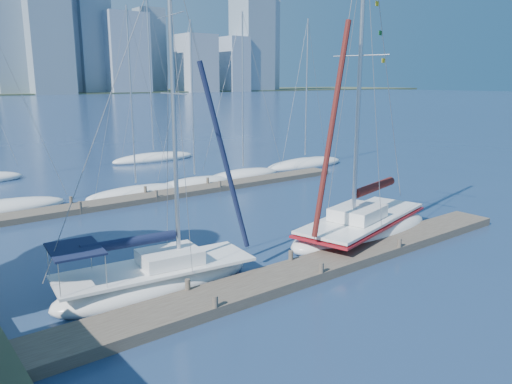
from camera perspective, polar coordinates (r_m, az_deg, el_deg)
ground at (r=20.84m, az=5.66°, el=-9.42°), size 700.00×700.00×0.00m
near_dock at (r=20.76m, az=5.67°, el=-8.91°), size 26.00×2.00×0.40m
far_dock at (r=34.49m, az=-10.42°, el=-0.33°), size 30.00×1.80×0.36m
sailboat_navy at (r=19.40m, az=-11.36°, el=-7.97°), size 8.24×3.50×13.14m
sailboat_maroon at (r=25.70m, az=12.16°, el=-2.57°), size 9.90×5.28×15.95m
bg_boat_2 at (r=35.55m, az=-13.52°, el=0.01°), size 7.37×4.42×12.83m
bg_boat_3 at (r=37.77m, az=-7.01°, el=1.02°), size 6.36×2.34×12.29m
bg_boat_4 at (r=40.70m, az=-1.47°, el=1.98°), size 7.17×3.83×13.28m
bg_boat_5 at (r=46.18m, az=5.62°, el=3.21°), size 9.15×5.45×13.42m
bg_boat_7 at (r=50.53m, az=-11.59°, el=3.85°), size 8.90×5.48×15.76m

